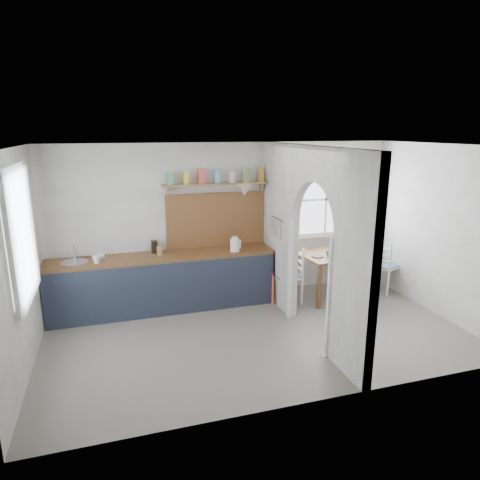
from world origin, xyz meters
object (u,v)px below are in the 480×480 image
object	(u,v)px
kettle	(235,244)
chair_right	(385,264)
chair_left	(286,274)
dining_table	(335,275)
vase	(336,244)

from	to	relation	value
kettle	chair_right	bearing A→B (deg)	5.72
chair_left	kettle	bearing A→B (deg)	-100.41
dining_table	chair_left	bearing A→B (deg)	173.43
chair_left	chair_right	size ratio (longest dim) A/B	1.00
chair_right	vase	distance (m)	0.97
dining_table	kettle	xyz separation A→B (m)	(-1.74, 0.18, 0.64)
chair_left	chair_right	bearing A→B (deg)	91.13
dining_table	vase	size ratio (longest dim) A/B	7.04
chair_right	vase	world-z (taller)	chair_right
chair_left	chair_right	world-z (taller)	chair_left
dining_table	chair_left	xyz separation A→B (m)	(-0.91, 0.01, 0.10)
dining_table	chair_left	size ratio (longest dim) A/B	1.28
chair_left	vase	distance (m)	1.11
chair_left	chair_right	distance (m)	1.88
kettle	vase	distance (m)	1.86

